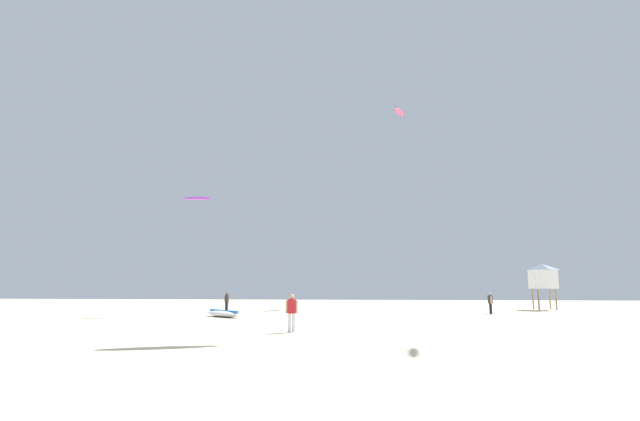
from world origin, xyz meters
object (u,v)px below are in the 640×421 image
(person_midground, at_px, (490,301))
(lifeguard_tower, at_px, (543,276))
(kite_grounded_near, at_px, (224,314))
(kite_aloft_4, at_px, (399,112))
(person_left, at_px, (227,301))
(kite_aloft_0, at_px, (198,198))
(person_foreground, at_px, (292,310))

(person_midground, xyz_separation_m, lifeguard_tower, (6.57, 7.52, 2.09))
(kite_grounded_near, relative_size, kite_aloft_4, 1.12)
(person_left, xyz_separation_m, kite_grounded_near, (1.48, -5.64, -0.71))
(person_midground, relative_size, kite_aloft_0, 0.69)
(person_midground, height_order, kite_grounded_near, person_midground)
(person_foreground, xyz_separation_m, lifeguard_tower, (19.47, 23.49, 2.02))
(person_midground, relative_size, kite_grounded_near, 0.44)
(kite_grounded_near, bearing_deg, lifeguard_tower, 26.43)
(person_left, height_order, kite_grounded_near, person_left)
(lifeguard_tower, bearing_deg, person_midground, -131.16)
(kite_grounded_near, distance_m, kite_aloft_4, 34.87)
(kite_aloft_4, bearing_deg, person_midground, -72.76)
(lifeguard_tower, height_order, kite_aloft_4, kite_aloft_4)
(person_left, bearing_deg, person_foreground, 70.80)
(lifeguard_tower, bearing_deg, person_left, -165.16)
(person_left, bearing_deg, person_midground, 133.95)
(person_foreground, relative_size, kite_aloft_0, 0.74)
(person_foreground, bearing_deg, kite_aloft_0, -150.88)
(person_midground, xyz_separation_m, person_left, (-20.87, 0.25, -0.01))
(person_midground, distance_m, kite_aloft_0, 24.32)
(person_left, height_order, kite_aloft_4, kite_aloft_4)
(person_foreground, xyz_separation_m, kite_aloft_0, (-9.94, 13.96, 8.05))
(person_midground, relative_size, lifeguard_tower, 0.40)
(kite_grounded_near, distance_m, kite_aloft_0, 10.07)
(kite_aloft_0, distance_m, kite_aloft_4, 29.38)
(kite_aloft_0, bearing_deg, kite_aloft_4, 47.66)
(person_midground, bearing_deg, person_left, -5.45)
(kite_aloft_0, bearing_deg, person_left, 48.93)
(kite_grounded_near, xyz_separation_m, lifeguard_tower, (25.96, 12.91, 2.82))
(person_foreground, xyz_separation_m, person_midground, (12.90, 15.97, -0.07))
(kite_grounded_near, bearing_deg, person_midground, 15.52)
(person_foreground, distance_m, kite_aloft_0, 18.93)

